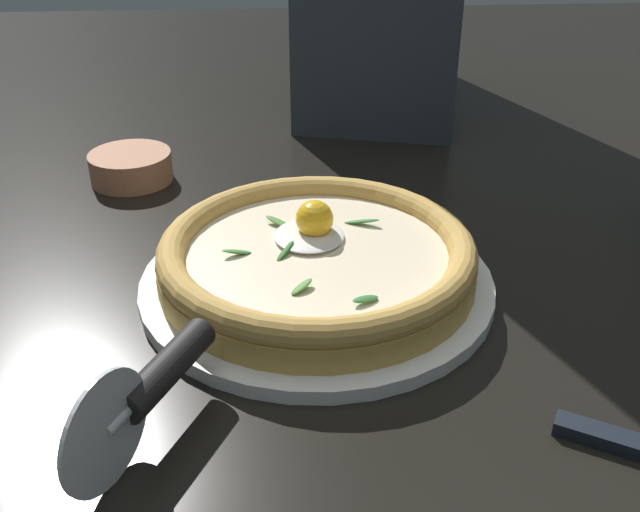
# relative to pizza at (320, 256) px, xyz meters

# --- Properties ---
(ground_plane) EXTENTS (2.40, 2.40, 0.03)m
(ground_plane) POSITION_rel_pizza_xyz_m (-0.04, -0.00, -0.05)
(ground_plane) COLOR black
(ground_plane) RESTS_ON ground
(pizza_plate) EXTENTS (0.30, 0.30, 0.01)m
(pizza_plate) POSITION_rel_pizza_xyz_m (0.00, 0.00, -0.03)
(pizza_plate) COLOR white
(pizza_plate) RESTS_ON ground
(pizza) EXTENTS (0.27, 0.27, 0.06)m
(pizza) POSITION_rel_pizza_xyz_m (0.00, 0.00, 0.00)
(pizza) COLOR gold
(pizza) RESTS_ON pizza_plate
(side_bowl) EXTENTS (0.09, 0.09, 0.03)m
(side_bowl) POSITION_rel_pizza_xyz_m (-0.25, -0.20, -0.02)
(side_bowl) COLOR #B77856
(side_bowl) RESTS_ON ground
(pizza_cutter) EXTENTS (0.14, 0.08, 0.08)m
(pizza_cutter) POSITION_rel_pizza_xyz_m (0.17, -0.12, 0.01)
(pizza_cutter) COLOR silver
(pizza_cutter) RESTS_ON ground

